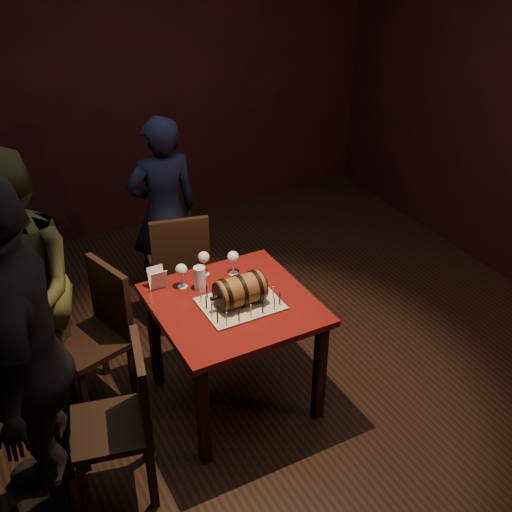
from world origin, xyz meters
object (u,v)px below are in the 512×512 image
at_px(pub_table, 233,317).
at_px(pint_of_ale, 200,279).
at_px(chair_left_front, 125,414).
at_px(wine_glass_left, 181,271).
at_px(chair_back, 180,264).
at_px(chair_left_rear, 100,328).
at_px(barrel_cake, 240,291).
at_px(person_back, 164,211).
at_px(wine_glass_right, 233,258).
at_px(person_left_front, 23,359).
at_px(person_left_rear, 18,293).
at_px(wine_glass_mid, 204,258).

bearing_deg(pub_table, pint_of_ale, 117.47).
bearing_deg(chair_left_front, wine_glass_left, 46.89).
distance_m(wine_glass_left, chair_left_front, 0.93).
xyz_separation_m(chair_back, chair_left_rear, (-0.71, -0.46, 0.00)).
xyz_separation_m(barrel_cake, chair_left_rear, (-0.73, 0.47, -0.33)).
relative_size(pub_table, chair_left_front, 0.97).
height_order(barrel_cake, person_back, person_back).
relative_size(wine_glass_right, person_left_front, 0.08).
relative_size(chair_left_rear, person_left_rear, 0.55).
distance_m(pint_of_ale, chair_left_rear, 0.69).
relative_size(wine_glass_left, person_left_rear, 0.10).
bearing_deg(chair_left_front, wine_glass_mid, 42.35).
bearing_deg(wine_glass_mid, wine_glass_right, -26.27).
xyz_separation_m(wine_glass_right, chair_back, (-0.13, 0.61, -0.35)).
distance_m(chair_back, chair_left_rear, 0.85).
distance_m(wine_glass_mid, person_left_rear, 1.09).
relative_size(wine_glass_right, chair_back, 0.17).
relative_size(barrel_cake, chair_left_rear, 0.36).
xyz_separation_m(wine_glass_mid, chair_left_front, (-0.77, -0.70, -0.34)).
relative_size(pub_table, wine_glass_mid, 5.59).
relative_size(chair_back, person_left_rear, 0.55).
bearing_deg(person_left_front, pint_of_ale, 126.31).
height_order(wine_glass_right, person_back, person_back).
distance_m(chair_back, person_left_front, 1.69).
xyz_separation_m(chair_left_rear, chair_left_front, (-0.09, -0.77, 0.00)).
bearing_deg(barrel_cake, pub_table, 116.95).
distance_m(wine_glass_mid, person_left_front, 1.31).
xyz_separation_m(barrel_cake, person_back, (0.05, 1.36, -0.11)).
xyz_separation_m(pub_table, person_left_front, (-1.20, -0.21, 0.31)).
bearing_deg(person_left_front, wine_glass_mid, 130.39).
xyz_separation_m(person_back, person_left_front, (-1.27, -1.52, 0.22)).
height_order(barrel_cake, chair_back, barrel_cake).
bearing_deg(pint_of_ale, person_left_front, -158.39).
xyz_separation_m(wine_glass_left, chair_left_rear, (-0.50, 0.14, -0.35)).
relative_size(barrel_cake, chair_back, 0.36).
distance_m(pub_table, wine_glass_right, 0.38).
distance_m(barrel_cake, person_back, 1.36).
height_order(wine_glass_mid, person_back, person_back).
bearing_deg(pint_of_ale, chair_left_front, -140.24).
distance_m(chair_left_rear, person_left_rear, 0.53).
bearing_deg(pub_table, chair_left_front, -156.38).
height_order(wine_glass_mid, chair_left_rear, chair_left_rear).
bearing_deg(person_left_rear, wine_glass_right, 72.38).
relative_size(pint_of_ale, person_left_rear, 0.09).
bearing_deg(wine_glass_left, wine_glass_mid, 21.24).
height_order(pub_table, chair_back, chair_back).
bearing_deg(wine_glass_mid, pint_of_ale, -123.37).
distance_m(barrel_cake, wine_glass_mid, 0.40).
relative_size(wine_glass_left, pint_of_ale, 1.07).
xyz_separation_m(barrel_cake, person_left_rear, (-1.13, 0.58, -0.00)).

